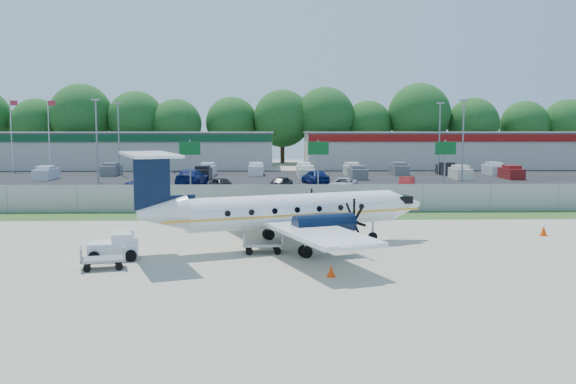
{
  "coord_description": "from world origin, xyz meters",
  "views": [
    {
      "loc": [
        -0.9,
        -32.12,
        6.31
      ],
      "look_at": [
        0.0,
        6.0,
        2.3
      ],
      "focal_mm": 40.0,
      "sensor_mm": 36.0,
      "label": 1
    }
  ],
  "objects_px": {
    "pushback_tug": "(115,247)",
    "baggage_cart_near": "(103,258)",
    "baggage_cart_far": "(263,243)",
    "aircraft": "(287,211)"
  },
  "relations": [
    {
      "from": "pushback_tug",
      "to": "baggage_cart_near",
      "type": "bearing_deg",
      "value": -91.57
    },
    {
      "from": "pushback_tug",
      "to": "baggage_cart_far",
      "type": "distance_m",
      "value": 7.05
    },
    {
      "from": "pushback_tug",
      "to": "baggage_cart_far",
      "type": "xyz_separation_m",
      "value": [
        6.92,
        1.32,
        -0.11
      ]
    },
    {
      "from": "pushback_tug",
      "to": "baggage_cart_far",
      "type": "height_order",
      "value": "pushback_tug"
    },
    {
      "from": "pushback_tug",
      "to": "baggage_cart_near",
      "type": "distance_m",
      "value": 2.08
    },
    {
      "from": "pushback_tug",
      "to": "baggage_cart_near",
      "type": "xyz_separation_m",
      "value": [
        -0.06,
        -2.07,
        -0.12
      ]
    },
    {
      "from": "aircraft",
      "to": "baggage_cart_near",
      "type": "xyz_separation_m",
      "value": [
        -8.21,
        -4.68,
        -1.46
      ]
    },
    {
      "from": "aircraft",
      "to": "baggage_cart_near",
      "type": "height_order",
      "value": "aircraft"
    },
    {
      "from": "baggage_cart_far",
      "to": "aircraft",
      "type": "bearing_deg",
      "value": 46.32
    },
    {
      "from": "baggage_cart_far",
      "to": "baggage_cart_near",
      "type": "bearing_deg",
      "value": -154.07
    }
  ]
}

